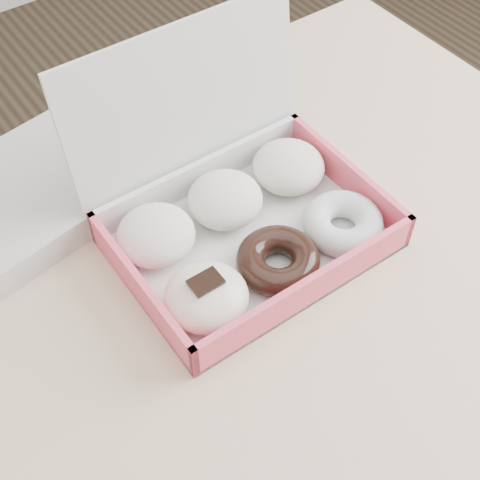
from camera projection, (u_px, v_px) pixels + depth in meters
table at (218, 321)px, 0.89m from camera, size 1.20×0.80×0.75m
donut_box at (239, 216)px, 0.85m from camera, size 0.33×0.28×0.24m
newspapers at (35, 192)px, 0.90m from camera, size 0.29×0.25×0.04m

